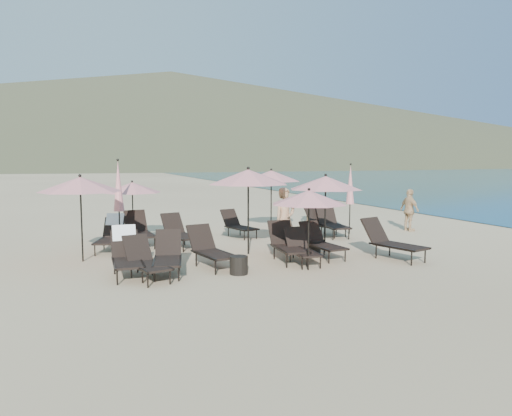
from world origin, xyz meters
name	(u,v)px	position (x,y,z in m)	size (l,w,h in m)	color
ground	(314,261)	(0.00, 0.00, 0.00)	(800.00, 800.00, 0.00)	#D6BA8C
volcanic_headland	(189,119)	(71.37, 302.62, 26.49)	(690.00, 690.00, 55.00)	brown
lounger_0	(126,253)	(-4.80, 0.28, 0.53)	(0.73, 1.80, 1.10)	black
lounger_1	(146,260)	(-4.45, -0.28, 0.44)	(0.94, 1.71, 0.93)	black
lounger_2	(210,249)	(-2.73, 0.36, 0.47)	(0.95, 1.83, 1.00)	black
lounger_3	(302,248)	(-0.39, -0.08, 0.41)	(0.76, 1.58, 0.88)	black
lounger_4	(321,242)	(0.45, 0.41, 0.44)	(0.73, 1.67, 0.94)	black
lounger_5	(392,241)	(2.13, -0.46, 0.49)	(1.16, 1.96, 1.06)	black
lounger_6	(111,234)	(-4.84, 3.61, 0.49)	(1.09, 1.76, 1.03)	black
lounger_7	(139,230)	(-3.94, 4.12, 0.49)	(0.78, 1.85, 1.04)	black
lounger_8	(180,232)	(-2.82, 3.39, 0.46)	(0.99, 1.82, 0.99)	black
lounger_9	(238,225)	(-0.51, 4.59, 0.43)	(0.98, 1.68, 0.91)	black
lounger_10	(324,223)	(2.45, 3.83, 0.45)	(1.04, 1.78, 0.96)	black
lounger_11	(332,222)	(2.61, 3.56, 0.48)	(0.94, 1.87, 1.03)	black
lounger_12	(287,243)	(-0.61, 0.36, 0.47)	(0.86, 1.80, 1.00)	black
lounger_13	(168,255)	(-3.87, 0.05, 0.45)	(1.01, 1.78, 0.96)	black
umbrella_open_0	(80,184)	(-5.70, 2.25, 2.05)	(2.15, 2.15, 2.32)	black
umbrella_open_1	(248,177)	(-1.26, 1.59, 2.20)	(2.31, 2.31, 2.49)	black
umbrella_open_2	(326,183)	(0.91, 1.03, 2.02)	(2.12, 2.12, 2.28)	black
umbrella_open_3	(132,188)	(-4.02, 4.91, 1.77)	(1.86, 1.86, 2.00)	black
umbrella_open_4	(271,176)	(0.99, 5.18, 2.07)	(2.17, 2.17, 2.34)	black
umbrella_open_5	(309,197)	(-0.60, -0.83, 1.79)	(1.88, 1.88, 2.02)	black
umbrella_closed_0	(350,185)	(3.42, 3.71, 1.76)	(0.30, 0.30, 2.53)	black
umbrella_closed_1	(118,187)	(-4.58, 3.63, 1.89)	(0.32, 0.32, 2.71)	black
side_table_0	(239,265)	(-2.33, -0.62, 0.22)	(0.43, 0.43, 0.43)	black
side_table_1	(313,248)	(0.37, 0.73, 0.21)	(0.42, 0.42, 0.41)	black
beachgoer_a	(285,219)	(-0.02, 1.77, 0.93)	(0.68, 0.45, 1.86)	tan
beachgoer_b	(312,205)	(3.14, 6.02, 0.85)	(0.83, 0.64, 1.70)	#8F6D49
beachgoer_c	(410,210)	(5.88, 3.52, 0.79)	(0.92, 0.38, 1.58)	tan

